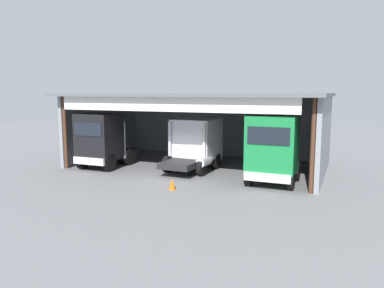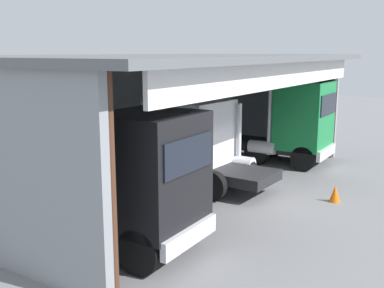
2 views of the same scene
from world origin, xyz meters
name	(u,v)px [view 1 (image 1 of 2)]	position (x,y,z in m)	size (l,w,h in m)	color
ground_plane	(170,179)	(0.00, 0.00, 0.00)	(80.00, 80.00, 0.00)	slate
workshop_shed	(204,114)	(0.00, 5.19, 3.44)	(16.27, 9.84, 4.84)	gray
truck_black_right_bay	(102,140)	(-5.47, 1.11, 1.84)	(2.56, 4.74, 3.55)	black
truck_white_center_left_bay	(195,143)	(0.23, 3.07, 1.72)	(2.80, 4.82, 3.21)	white
truck_green_left_bay	(272,149)	(5.49, 1.05, 1.91)	(2.63, 4.50, 3.71)	#197F3D
oil_drum	(178,150)	(-3.11, 7.51, 0.43)	(0.58, 0.58, 0.86)	#194CB2
tool_cart	(180,150)	(-2.81, 7.26, 0.50)	(0.90, 0.60, 1.00)	black
traffic_cone	(172,184)	(1.07, -1.91, 0.28)	(0.36, 0.36, 0.56)	orange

